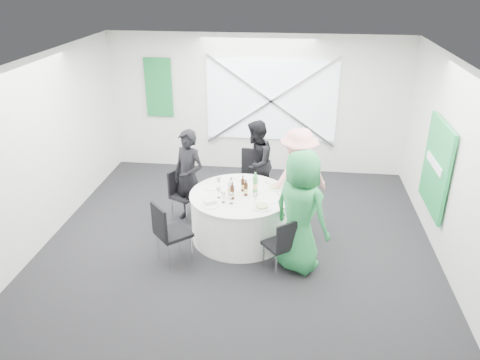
# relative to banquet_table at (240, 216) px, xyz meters

# --- Properties ---
(floor) EXTENTS (6.00, 6.00, 0.00)m
(floor) POSITION_rel_banquet_table_xyz_m (0.00, -0.20, -0.38)
(floor) COLOR black
(floor) RESTS_ON ground
(ceiling) EXTENTS (6.00, 6.00, 0.00)m
(ceiling) POSITION_rel_banquet_table_xyz_m (0.00, -0.20, 2.42)
(ceiling) COLOR silver
(ceiling) RESTS_ON wall_back
(wall_back) EXTENTS (6.00, 0.00, 6.00)m
(wall_back) POSITION_rel_banquet_table_xyz_m (0.00, 2.80, 1.02)
(wall_back) COLOR silver
(wall_back) RESTS_ON floor
(wall_front) EXTENTS (6.00, 0.00, 6.00)m
(wall_front) POSITION_rel_banquet_table_xyz_m (0.00, -3.20, 1.02)
(wall_front) COLOR silver
(wall_front) RESTS_ON floor
(wall_left) EXTENTS (0.00, 6.00, 6.00)m
(wall_left) POSITION_rel_banquet_table_xyz_m (-3.00, -0.20, 1.02)
(wall_left) COLOR silver
(wall_left) RESTS_ON floor
(wall_right) EXTENTS (0.00, 6.00, 6.00)m
(wall_right) POSITION_rel_banquet_table_xyz_m (3.00, -0.20, 1.02)
(wall_right) COLOR silver
(wall_right) RESTS_ON floor
(window_panel) EXTENTS (2.60, 0.03, 1.60)m
(window_panel) POSITION_rel_banquet_table_xyz_m (0.30, 2.76, 1.12)
(window_panel) COLOR silver
(window_panel) RESTS_ON wall_back
(window_brace_a) EXTENTS (2.63, 0.05, 1.84)m
(window_brace_a) POSITION_rel_banquet_table_xyz_m (0.30, 2.72, 1.12)
(window_brace_a) COLOR silver
(window_brace_a) RESTS_ON window_panel
(window_brace_b) EXTENTS (2.63, 0.05, 1.84)m
(window_brace_b) POSITION_rel_banquet_table_xyz_m (0.30, 2.72, 1.12)
(window_brace_b) COLOR silver
(window_brace_b) RESTS_ON window_panel
(green_banner) EXTENTS (0.55, 0.04, 1.20)m
(green_banner) POSITION_rel_banquet_table_xyz_m (-2.00, 2.75, 1.32)
(green_banner) COLOR #146627
(green_banner) RESTS_ON wall_back
(green_sign) EXTENTS (0.05, 1.20, 1.40)m
(green_sign) POSITION_rel_banquet_table_xyz_m (2.94, 0.40, 0.82)
(green_sign) COLOR #1A8F41
(green_sign) RESTS_ON wall_right
(banquet_table) EXTENTS (1.56, 1.56, 0.76)m
(banquet_table) POSITION_rel_banquet_table_xyz_m (0.00, 0.00, 0.00)
(banquet_table) COLOR silver
(banquet_table) RESTS_ON floor
(chair_back) EXTENTS (0.49, 0.51, 1.02)m
(chair_back) POSITION_rel_banquet_table_xyz_m (0.08, 1.17, 0.22)
(chair_back) COLOR black
(chair_back) RESTS_ON floor
(chair_back_left) EXTENTS (0.52, 0.52, 0.85)m
(chair_back_left) POSITION_rel_banquet_table_xyz_m (-1.08, 0.54, 0.12)
(chair_back_left) COLOR black
(chair_back_left) RESTS_ON floor
(chair_back_right) EXTENTS (0.57, 0.56, 0.91)m
(chair_back_right) POSITION_rel_banquet_table_xyz_m (0.88, 0.50, 0.15)
(chair_back_right) COLOR black
(chair_back_right) RESTS_ON floor
(chair_front_right) EXTENTS (0.53, 0.53, 0.83)m
(chair_front_right) POSITION_rel_banquet_table_xyz_m (0.69, -0.86, 0.10)
(chair_front_right) COLOR black
(chair_front_right) RESTS_ON floor
(chair_front_left) EXTENTS (0.62, 0.62, 0.96)m
(chair_front_left) POSITION_rel_banquet_table_xyz_m (-0.93, -0.84, 0.19)
(chair_front_left) COLOR black
(chair_front_left) RESTS_ON floor
(person_man_back_left) EXTENTS (0.69, 0.60, 1.60)m
(person_man_back_left) POSITION_rel_banquet_table_xyz_m (-0.90, 0.46, 0.42)
(person_man_back_left) COLOR black
(person_man_back_left) RESTS_ON floor
(person_man_back) EXTENTS (0.49, 0.79, 1.54)m
(person_man_back) POSITION_rel_banquet_table_xyz_m (0.13, 1.24, 0.39)
(person_man_back) COLOR black
(person_man_back) RESTS_ON floor
(person_woman_pink) EXTENTS (1.20, 0.98, 1.69)m
(person_woman_pink) POSITION_rel_banquet_table_xyz_m (0.88, 0.49, 0.46)
(person_woman_pink) COLOR pink
(person_woman_pink) RESTS_ON floor
(person_woman_green) EXTENTS (1.04, 0.98, 1.79)m
(person_woman_green) POSITION_rel_banquet_table_xyz_m (0.92, -0.71, 0.51)
(person_woman_green) COLOR #238241
(person_woman_green) RESTS_ON floor
(plate_back) EXTENTS (0.25, 0.25, 0.01)m
(plate_back) POSITION_rel_banquet_table_xyz_m (-0.01, 0.55, 0.39)
(plate_back) COLOR white
(plate_back) RESTS_ON banquet_table
(plate_back_left) EXTENTS (0.26, 0.26, 0.01)m
(plate_back_left) POSITION_rel_banquet_table_xyz_m (-0.45, 0.19, 0.39)
(plate_back_left) COLOR white
(plate_back_left) RESTS_ON banquet_table
(plate_back_right) EXTENTS (0.28, 0.28, 0.04)m
(plate_back_right) POSITION_rel_banquet_table_xyz_m (0.53, 0.28, 0.40)
(plate_back_right) COLOR white
(plate_back_right) RESTS_ON banquet_table
(plate_front_right) EXTENTS (0.29, 0.29, 0.04)m
(plate_front_right) POSITION_rel_banquet_table_xyz_m (0.37, -0.40, 0.40)
(plate_front_right) COLOR white
(plate_front_right) RESTS_ON banquet_table
(plate_front_left) EXTENTS (0.26, 0.26, 0.01)m
(plate_front_left) POSITION_rel_banquet_table_xyz_m (-0.39, -0.42, 0.39)
(plate_front_left) COLOR white
(plate_front_left) RESTS_ON banquet_table
(napkin) EXTENTS (0.20, 0.18, 0.05)m
(napkin) POSITION_rel_banquet_table_xyz_m (-0.40, -0.38, 0.42)
(napkin) COLOR silver
(napkin) RESTS_ON plate_front_left
(beer_bottle_a) EXTENTS (0.06, 0.06, 0.25)m
(beer_bottle_a) POSITION_rel_banquet_table_xyz_m (-0.14, 0.06, 0.47)
(beer_bottle_a) COLOR #351809
(beer_bottle_a) RESTS_ON banquet_table
(beer_bottle_b) EXTENTS (0.06, 0.06, 0.26)m
(beer_bottle_b) POSITION_rel_banquet_table_xyz_m (0.03, 0.12, 0.48)
(beer_bottle_b) COLOR #351809
(beer_bottle_b) RESTS_ON banquet_table
(beer_bottle_c) EXTENTS (0.06, 0.06, 0.26)m
(beer_bottle_c) POSITION_rel_banquet_table_xyz_m (0.09, -0.03, 0.48)
(beer_bottle_c) COLOR #351809
(beer_bottle_c) RESTS_ON banquet_table
(beer_bottle_d) EXTENTS (0.06, 0.06, 0.28)m
(beer_bottle_d) POSITION_rel_banquet_table_xyz_m (-0.10, -0.18, 0.49)
(beer_bottle_d) COLOR #351809
(beer_bottle_d) RESTS_ON banquet_table
(green_water_bottle) EXTENTS (0.08, 0.08, 0.33)m
(green_water_bottle) POSITION_rel_banquet_table_xyz_m (0.23, 0.10, 0.51)
(green_water_bottle) COLOR green
(green_water_bottle) RESTS_ON banquet_table
(clear_water_bottle) EXTENTS (0.08, 0.08, 0.30)m
(clear_water_bottle) POSITION_rel_banquet_table_xyz_m (-0.14, -0.06, 0.50)
(clear_water_bottle) COLOR white
(clear_water_bottle) RESTS_ON banquet_table
(wine_glass_a) EXTENTS (0.07, 0.07, 0.17)m
(wine_glass_a) POSITION_rel_banquet_table_xyz_m (-0.21, -0.30, 0.50)
(wine_glass_a) COLOR white
(wine_glass_a) RESTS_ON banquet_table
(wine_glass_b) EXTENTS (0.07, 0.07, 0.17)m
(wine_glass_b) POSITION_rel_banquet_table_xyz_m (0.26, -0.31, 0.50)
(wine_glass_b) COLOR white
(wine_glass_b) RESTS_ON banquet_table
(wine_glass_c) EXTENTS (0.07, 0.07, 0.17)m
(wine_glass_c) POSITION_rel_banquet_table_xyz_m (-0.09, -0.33, 0.50)
(wine_glass_c) COLOR white
(wine_glass_c) RESTS_ON banquet_table
(wine_glass_d) EXTENTS (0.07, 0.07, 0.17)m
(wine_glass_d) POSITION_rel_banquet_table_xyz_m (-0.30, -0.16, 0.50)
(wine_glass_d) COLOR white
(wine_glass_d) RESTS_ON banquet_table
(wine_glass_e) EXTENTS (0.07, 0.07, 0.17)m
(wine_glass_e) POSITION_rel_banquet_table_xyz_m (-0.36, 0.19, 0.50)
(wine_glass_e) COLOR white
(wine_glass_e) RESTS_ON banquet_table
(fork_a) EXTENTS (0.10, 0.13, 0.01)m
(fork_a) POSITION_rel_banquet_table_xyz_m (0.33, -0.47, 0.38)
(fork_a) COLOR silver
(fork_a) RESTS_ON banquet_table
(knife_a) EXTENTS (0.12, 0.12, 0.01)m
(knife_a) POSITION_rel_banquet_table_xyz_m (0.51, -0.26, 0.38)
(knife_a) COLOR silver
(knife_a) RESTS_ON banquet_table
(fork_b) EXTENTS (0.15, 0.02, 0.01)m
(fork_b) POSITION_rel_banquet_table_xyz_m (0.16, 0.55, 0.38)
(fork_b) COLOR silver
(fork_b) RESTS_ON banquet_table
(knife_b) EXTENTS (0.15, 0.02, 0.01)m
(knife_b) POSITION_rel_banquet_table_xyz_m (-0.17, 0.55, 0.38)
(knife_b) COLOR silver
(knife_b) RESTS_ON banquet_table
(fork_c) EXTENTS (0.08, 0.14, 0.01)m
(fork_c) POSITION_rel_banquet_table_xyz_m (0.57, 0.08, 0.38)
(fork_c) COLOR silver
(fork_c) RESTS_ON banquet_table
(knife_c) EXTENTS (0.09, 0.14, 0.01)m
(knife_c) POSITION_rel_banquet_table_xyz_m (0.40, 0.42, 0.38)
(knife_c) COLOR silver
(knife_c) RESTS_ON banquet_table
(fork_d) EXTENTS (0.08, 0.14, 0.01)m
(fork_d) POSITION_rel_banquet_table_xyz_m (-0.43, 0.39, 0.38)
(fork_d) COLOR silver
(fork_d) RESTS_ON banquet_table
(knife_d) EXTENTS (0.09, 0.13, 0.01)m
(knife_d) POSITION_rel_banquet_table_xyz_m (-0.55, 0.16, 0.38)
(knife_d) COLOR silver
(knife_d) RESTS_ON banquet_table
(fork_e) EXTENTS (0.12, 0.12, 0.01)m
(fork_e) POSITION_rel_banquet_table_xyz_m (-0.51, -0.26, 0.38)
(fork_e) COLOR silver
(fork_e) RESTS_ON banquet_table
(knife_e) EXTENTS (0.10, 0.13, 0.01)m
(knife_e) POSITION_rel_banquet_table_xyz_m (-0.35, -0.45, 0.38)
(knife_e) COLOR silver
(knife_e) RESTS_ON banquet_table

